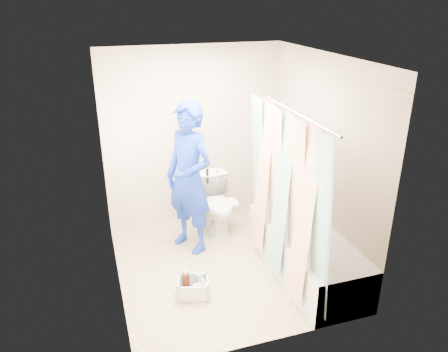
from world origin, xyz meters
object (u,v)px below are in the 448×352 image
object	(u,v)px
bathtub	(306,252)
toilet	(217,204)
cleaning_caddy	(194,288)
plumber	(189,179)

from	to	relation	value
bathtub	toilet	size ratio (longest dim) A/B	2.33
toilet	cleaning_caddy	world-z (taller)	toilet
bathtub	cleaning_caddy	world-z (taller)	bathtub
plumber	cleaning_caddy	distance (m)	1.30
cleaning_caddy	bathtub	bearing A→B (deg)	15.28
bathtub	cleaning_caddy	size ratio (longest dim) A/B	4.59
bathtub	toilet	distance (m)	1.44
toilet	plumber	world-z (taller)	plumber
bathtub	cleaning_caddy	bearing A→B (deg)	-179.28
bathtub	toilet	world-z (taller)	toilet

